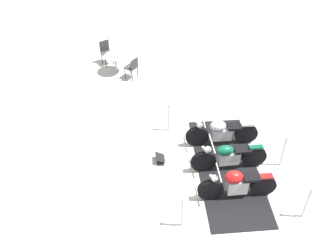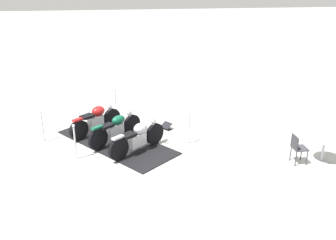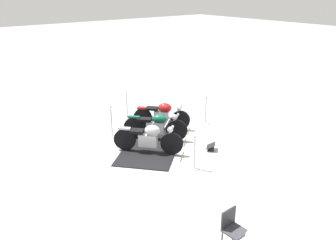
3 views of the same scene
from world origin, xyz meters
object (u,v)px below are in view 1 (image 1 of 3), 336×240
stanchion_left_rear (305,208)px  stanchion_right_front (169,122)px  cafe_chair_across_table (132,67)px  cafe_chair_near_table (106,51)px  motorcycle_maroon (237,184)px  stanchion_left_mid (282,156)px  stanchion_right_rear (182,217)px  cafe_table (116,60)px  motorcycle_forest (228,156)px  info_placard (160,159)px  motorcycle_chrome (221,132)px

stanchion_left_rear → stanchion_right_front: (0.72, 4.71, 0.01)m
stanchion_right_front → cafe_chair_across_table: 3.35m
stanchion_left_rear → cafe_chair_near_table: stanchion_left_rear is taller
motorcycle_maroon → cafe_chair_across_table: (2.83, 5.90, 0.01)m
cafe_chair_across_table → stanchion_left_mid: bearing=169.2°
stanchion_right_front → cafe_chair_near_table: bearing=66.7°
stanchion_left_rear → cafe_chair_across_table: (2.39, 7.61, 0.17)m
stanchion_right_rear → cafe_chair_near_table: stanchion_right_rear is taller
cafe_chair_across_table → stanchion_right_front: bearing=148.3°
motorcycle_maroon → stanchion_right_rear: stanchion_right_rear is taller
cafe_table → cafe_chair_across_table: bearing=-88.2°
stanchion_left_mid → cafe_chair_across_table: bearing=81.0°
stanchion_left_rear → cafe_chair_near_table: bearing=73.9°
stanchion_left_rear → cafe_table: size_ratio=1.30×
motorcycle_forest → info_placard: 2.00m
stanchion_right_rear → info_placard: bearing=50.1°
motorcycle_forest → info_placard: (-0.88, 1.74, -0.43)m
stanchion_right_front → info_placard: bearing=-155.0°
info_placard → motorcycle_forest: bearing=-104.0°
motorcycle_chrome → motorcycle_forest: size_ratio=1.05×
stanchion_left_mid → cafe_chair_across_table: size_ratio=1.28×
motorcycle_maroon → info_placard: size_ratio=3.71×
motorcycle_chrome → info_placard: motorcycle_chrome is taller
motorcycle_maroon → stanchion_left_rear: bearing=153.1°
stanchion_left_rear → stanchion_right_front: bearing=81.2°
motorcycle_chrome → stanchion_right_front: bearing=-26.7°
info_placard → cafe_chair_near_table: (3.19, 5.08, 0.48)m
stanchion_left_rear → info_placard: size_ratio=2.46×
stanchion_right_rear → stanchion_left_rear: stanchion_right_rear is taller
motorcycle_maroon → stanchion_left_mid: bearing=-147.4°
stanchion_left_rear → motorcycle_forest: bearing=81.8°
motorcycle_forest → cafe_chair_near_table: size_ratio=1.76×
motorcycle_maroon → stanchion_right_rear: bearing=26.6°
info_placard → stanchion_left_mid: bearing=-97.7°
motorcycle_forest → stanchion_right_rear: stanchion_right_rear is taller
motorcycle_chrome → motorcycle_maroon: motorcycle_chrome is taller
stanchion_right_front → cafe_chair_near_table: 4.89m
motorcycle_chrome → stanchion_left_mid: size_ratio=1.55×
stanchion_right_rear → stanchion_left_mid: 3.58m
motorcycle_forest → motorcycle_maroon: (-0.78, -0.67, 0.01)m
cafe_chair_near_table → cafe_chair_across_table: 1.61m
stanchion_left_mid → cafe_table: 7.31m
motorcycle_chrome → stanchion_left_mid: stanchion_left_mid is taller
motorcycle_forest → stanchion_right_front: bearing=-52.2°
stanchion_left_rear → stanchion_right_front: 4.76m
cafe_chair_near_table → cafe_chair_across_table: cafe_chair_near_table is taller
stanchion_left_rear → motorcycle_chrome: bearing=69.9°
cafe_table → stanchion_right_rear: bearing=-125.8°
motorcycle_forest → stanchion_left_mid: bearing=177.9°
motorcycle_maroon → info_placard: motorcycle_maroon is taller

